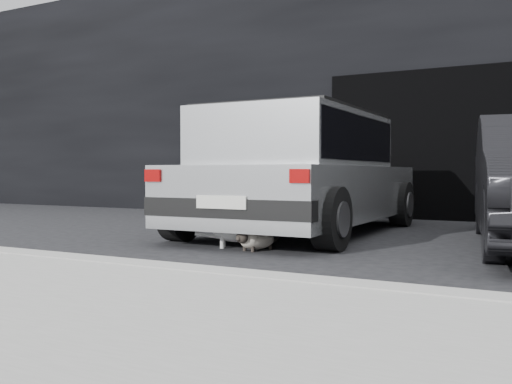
% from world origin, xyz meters
% --- Properties ---
extents(ground, '(80.00, 80.00, 0.00)m').
position_xyz_m(ground, '(0.00, 0.00, 0.00)').
color(ground, black).
rests_on(ground, ground).
extents(building_facade, '(34.00, 4.00, 5.00)m').
position_xyz_m(building_facade, '(1.00, 6.00, 2.50)').
color(building_facade, black).
rests_on(building_facade, ground).
extents(garage_opening, '(4.00, 0.10, 2.60)m').
position_xyz_m(garage_opening, '(1.00, 3.99, 1.30)').
color(garage_opening, black).
rests_on(garage_opening, ground).
extents(curb, '(18.00, 0.25, 0.12)m').
position_xyz_m(curb, '(1.00, -2.60, 0.06)').
color(curb, gray).
rests_on(curb, ground).
extents(sidewalk, '(18.00, 2.20, 0.11)m').
position_xyz_m(sidewalk, '(1.00, -3.80, 0.06)').
color(sidewalk, gray).
rests_on(sidewalk, ground).
extents(silver_hatchback, '(2.23, 4.45, 1.64)m').
position_xyz_m(silver_hatchback, '(-0.33, 0.97, 0.89)').
color(silver_hatchback, '#BBBEC0').
rests_on(silver_hatchback, ground).
extents(cat_siamese, '(0.34, 0.68, 0.24)m').
position_xyz_m(cat_siamese, '(-0.08, -0.83, 0.11)').
color(cat_siamese, beige).
rests_on(cat_siamese, ground).
extents(cat_white, '(0.79, 0.53, 0.41)m').
position_xyz_m(cat_white, '(-0.32, -0.68, 0.20)').
color(cat_white, white).
rests_on(cat_white, ground).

